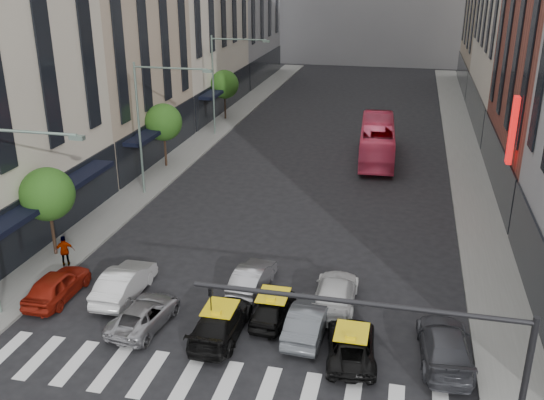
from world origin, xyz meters
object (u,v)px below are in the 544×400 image
Objects in this scene: pedestrian_far at (65,251)px; car_red at (57,285)px; streetlamp_far at (223,72)px; taxi_center at (273,308)px; taxi_left at (221,322)px; streetlamp_mid at (151,112)px; car_white_front at (125,282)px; bus at (377,140)px.

car_red is at bearing 85.79° from pedestrian_far.
taxi_center is at bearing -68.95° from streetlamp_far.
taxi_center is (1.94, 1.74, -0.06)m from taxi_left.
car_white_front is (3.91, -13.13, -5.16)m from streetlamp_mid.
streetlamp_far is at bearing -82.92° from car_white_front.
car_white_front is at bearing -73.43° from streetlamp_mid.
streetlamp_far is 33.13m from taxi_left.
bus is (14.32, 12.01, -4.33)m from streetlamp_mid.
taxi_left is (9.44, -15.32, -5.22)m from streetlamp_mid.
streetlamp_mid and streetlamp_far have the same top height.
taxi_left is 10.71m from pedestrian_far.
taxi_left is at bearing 171.53° from car_red.
pedestrian_far is (-1.26, 2.90, 0.29)m from car_red.
taxi_center is 0.32× the size of bus.
streetlamp_far is at bearing -118.54° from pedestrian_far.
car_white_front is 1.23× the size of taxi_center.
streetlamp_mid is 1.92× the size of taxi_left.
taxi_left reaches higher than taxi_center.
car_white_front reaches higher than taxi_center.
taxi_center is (11.38, -29.59, -5.28)m from streetlamp_far.
streetlamp_mid is at bearing -90.00° from streetlamp_far.
pedestrian_far is (-0.42, -27.16, -4.90)m from streetlamp_far.
streetlamp_far reaches higher than car_red.
bus is at bearing -113.05° from car_white_front.
car_white_front is at bearing 127.84° from pedestrian_far.
pedestrian_far reaches higher than taxi_center.
streetlamp_mid is 15.02m from car_red.
streetlamp_mid is at bearing -86.72° from car_red.
car_white_front is 4.76m from pedestrian_far.
taxi_left is 0.42× the size of bus.
bus is (10.41, 25.14, 0.83)m from car_white_front.
streetlamp_mid is at bearing -73.98° from car_white_front.
streetlamp_mid is 18.74m from taxi_left.
bus is (2.93, 25.59, 0.95)m from taxi_center.
car_white_front is at bearing -21.50° from taxi_left.
car_white_front is 7.49m from taxi_center.
streetlamp_far is at bearing -18.81° from bus.
car_white_front is at bearing 64.28° from bus.
car_red is at bearing -8.23° from taxi_left.
streetlamp_far is at bearing 90.00° from streetlamp_mid.
car_white_front reaches higher than taxi_left.
pedestrian_far is at bearing -90.88° from streetlamp_far.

